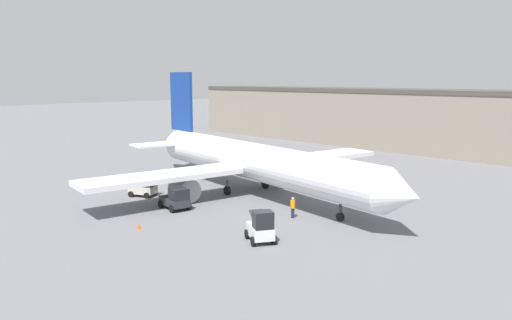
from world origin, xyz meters
The scene contains 8 objects.
ground_plane centered at (0.00, 0.00, 0.00)m, with size 400.00×400.00×0.00m, color slate.
terminal_building centered at (-7.68, 42.27, 5.12)m, with size 90.61×11.68×10.23m.
airplane centered at (-1.07, 0.15, 3.42)m, with size 41.00×35.96×12.76m.
ground_crew_worker centered at (8.57, -3.88, 0.98)m, with size 0.41×0.41×1.84m.
baggage_tug centered at (-0.86, -9.50, 0.96)m, with size 3.36×2.32×2.07m.
belt_loader_truck centered at (11.28, -10.46, 1.13)m, with size 3.09×2.81×2.49m.
pushback_tug centered at (-7.38, -8.75, 0.98)m, with size 3.05×2.70×2.21m.
safety_cone_near centered at (2.06, -15.19, 0.28)m, with size 0.36×0.36×0.55m.
Camera 1 is at (36.44, -35.46, 12.00)m, focal length 35.00 mm.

